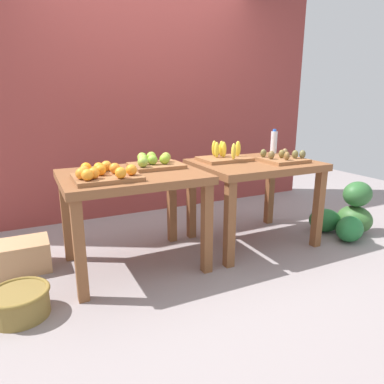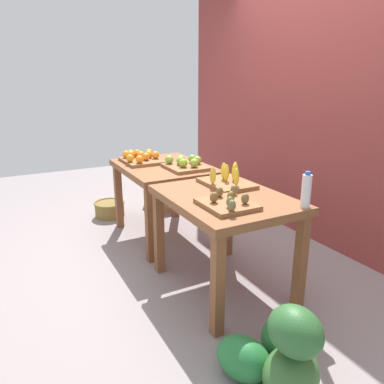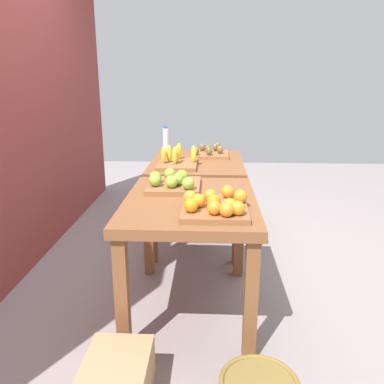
{
  "view_description": "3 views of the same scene",
  "coord_description": "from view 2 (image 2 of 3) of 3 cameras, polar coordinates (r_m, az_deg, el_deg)",
  "views": [
    {
      "loc": [
        -1.27,
        -2.48,
        1.28
      ],
      "look_at": [
        -0.08,
        -0.04,
        0.56
      ],
      "focal_mm": 32.45,
      "sensor_mm": 36.0,
      "label": 1
    },
    {
      "loc": [
        2.71,
        -1.41,
        1.57
      ],
      "look_at": [
        -0.04,
        0.04,
        0.61
      ],
      "focal_mm": 34.44,
      "sensor_mm": 36.0,
      "label": 2
    },
    {
      "loc": [
        -2.84,
        -0.12,
        1.48
      ],
      "look_at": [
        0.09,
        0.02,
        0.61
      ],
      "focal_mm": 36.8,
      "sensor_mm": 36.0,
      "label": 3
    }
  ],
  "objects": [
    {
      "name": "watermelon_pile",
      "position": [
        2.16,
        13.25,
        -23.1
      ],
      "size": [
        0.62,
        0.63,
        0.52
      ],
      "color": "#36642E",
      "rests_on": "ground_plane"
    },
    {
      "name": "kiwi_bin",
      "position": [
        2.45,
        5.55,
        -1.6
      ],
      "size": [
        0.37,
        0.32,
        0.1
      ],
      "color": "#8F5C36",
      "rests_on": "display_table_right"
    },
    {
      "name": "banana_crate",
      "position": [
        2.94,
        5.43,
        1.81
      ],
      "size": [
        0.44,
        0.33,
        0.17
      ],
      "color": "#8F5C36",
      "rests_on": "display_table_right"
    },
    {
      "name": "wicker_basket",
      "position": [
        4.49,
        -12.64,
        -2.51
      ],
      "size": [
        0.36,
        0.36,
        0.18
      ],
      "color": "olive",
      "rests_on": "ground_plane"
    },
    {
      "name": "ground_plane",
      "position": [
        3.43,
        -0.33,
        -10.08
      ],
      "size": [
        8.0,
        8.0,
        0.0
      ],
      "primitive_type": "plane",
      "color": "gray"
    },
    {
      "name": "orange_bin",
      "position": [
        3.8,
        -7.95,
        5.25
      ],
      "size": [
        0.44,
        0.38,
        0.11
      ],
      "color": "#8F5C36",
      "rests_on": "display_table_left"
    },
    {
      "name": "display_table_left",
      "position": [
        3.68,
        -4.39,
        2.51
      ],
      "size": [
        1.04,
        0.8,
        0.76
      ],
      "color": "brown",
      "rests_on": "ground_plane"
    },
    {
      "name": "cardboard_produce_box",
      "position": [
        4.66,
        -4.88,
        -1.11
      ],
      "size": [
        0.4,
        0.3,
        0.23
      ],
      "primitive_type": "cube",
      "color": "tan",
      "rests_on": "ground_plane"
    },
    {
      "name": "back_wall",
      "position": [
        3.87,
        18.33,
        15.27
      ],
      "size": [
        4.4,
        0.12,
        3.0
      ],
      "primitive_type": "cube",
      "color": "brown",
      "rests_on": "ground_plane"
    },
    {
      "name": "display_table_right",
      "position": [
        2.73,
        5.1,
        -2.73
      ],
      "size": [
        1.04,
        0.8,
        0.76
      ],
      "color": "brown",
      "rests_on": "ground_plane"
    },
    {
      "name": "apple_bin",
      "position": [
        3.5,
        -1.05,
        4.35
      ],
      "size": [
        0.4,
        0.35,
        0.11
      ],
      "color": "#8F5C36",
      "rests_on": "display_table_left"
    },
    {
      "name": "water_bottle",
      "position": [
        2.52,
        17.28,
        0.2
      ],
      "size": [
        0.06,
        0.06,
        0.24
      ],
      "color": "silver",
      "rests_on": "display_table_right"
    }
  ]
}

